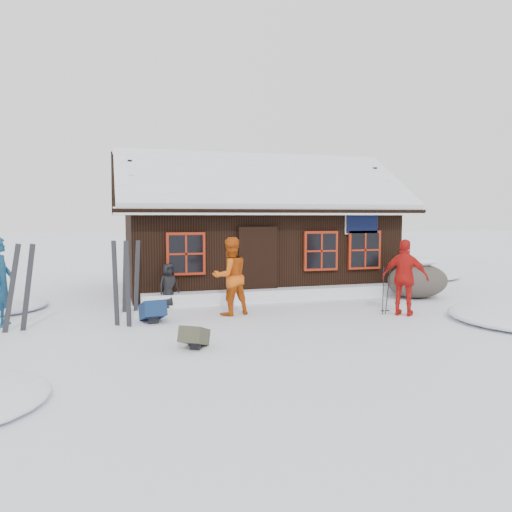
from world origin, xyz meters
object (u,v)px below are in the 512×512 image
object	(u,v)px
ski_pair_left	(20,289)
ski_poles	(385,291)
backpack_olive	(194,340)
skier_orange_left	(230,276)
skier_orange_right	(405,278)
skier_crouched	(169,285)
skier_teal	(0,282)
boulder	(417,280)
backpack_blue	(153,314)

from	to	relation	value
ski_pair_left	ski_poles	bearing A→B (deg)	1.69
ski_pair_left	backpack_olive	bearing A→B (deg)	-30.36
skier_orange_left	skier_orange_right	xyz separation A→B (m)	(3.94, -1.24, -0.02)
skier_crouched	ski_pair_left	distance (m)	3.74
ski_pair_left	skier_orange_right	bearing A→B (deg)	-0.11
skier_teal	skier_crouched	xyz separation A→B (m)	(3.70, 1.21, -0.39)
skier_teal	skier_crouched	size ratio (longest dim) A/B	1.68
skier_teal	boulder	world-z (taller)	skier_teal
skier_orange_left	backpack_olive	xyz separation A→B (m)	(-1.32, -2.74, -0.78)
skier_crouched	ski_poles	xyz separation A→B (m)	(4.90, -2.38, -0.02)
boulder	ski_pair_left	world-z (taller)	ski_pair_left
boulder	ski_pair_left	xyz separation A→B (m)	(-10.25, -1.35, 0.35)
skier_orange_left	ski_pair_left	xyz separation A→B (m)	(-4.51, -0.46, -0.05)
skier_orange_left	skier_teal	bearing A→B (deg)	-16.63
skier_orange_left	skier_crouched	world-z (taller)	skier_orange_left
skier_crouched	backpack_blue	bearing A→B (deg)	-131.53
skier_orange_left	skier_orange_right	bearing A→B (deg)	148.41
skier_orange_left	backpack_blue	xyz separation A→B (m)	(-1.85, -0.31, -0.75)
skier_teal	backpack_blue	xyz separation A→B (m)	(3.14, -0.53, -0.78)
skier_teal	skier_orange_left	distance (m)	5.00
ski_pair_left	backpack_blue	xyz separation A→B (m)	(2.66, 0.15, -0.71)
skier_orange_left	ski_poles	size ratio (longest dim) A/B	1.58
backpack_blue	backpack_olive	distance (m)	2.49
ski_poles	backpack_blue	bearing A→B (deg)	173.29
skier_teal	skier_orange_right	bearing A→B (deg)	-93.60
skier_crouched	boulder	xyz separation A→B (m)	(7.04, -0.54, -0.04)
skier_crouched	skier_teal	bearing A→B (deg)	174.25
skier_crouched	backpack_olive	xyz separation A→B (m)	(-0.02, -4.17, -0.42)
skier_teal	boulder	xyz separation A→B (m)	(10.73, 0.67, -0.43)
skier_crouched	backpack_blue	size ratio (longest dim) A/B	1.76
skier_teal	skier_crouched	distance (m)	3.91
ski_poles	skier_orange_right	bearing A→B (deg)	-40.23
skier_orange_right	skier_crouched	distance (m)	5.89
skier_orange_left	boulder	world-z (taller)	skier_orange_left
backpack_blue	skier_orange_left	bearing A→B (deg)	0.19
skier_orange_right	boulder	xyz separation A→B (m)	(1.80, 2.13, -0.37)
boulder	backpack_olive	distance (m)	7.95
ski_poles	ski_pair_left	bearing A→B (deg)	176.54
ski_poles	skier_teal	bearing A→B (deg)	172.25
skier_crouched	ski_pair_left	size ratio (longest dim) A/B	0.61
boulder	ski_poles	xyz separation A→B (m)	(-2.14, -1.84, 0.02)
skier_crouched	backpack_olive	world-z (taller)	skier_crouched
skier_orange_right	boulder	world-z (taller)	skier_orange_right
ski_pair_left	ski_poles	distance (m)	8.13
backpack_olive	ski_pair_left	bearing A→B (deg)	176.20
ski_pair_left	backpack_blue	size ratio (longest dim) A/B	2.87
skier_crouched	ski_pair_left	bearing A→B (deg)	-173.43
skier_teal	ski_pair_left	world-z (taller)	skier_teal
skier_teal	skier_crouched	world-z (taller)	skier_teal
skier_orange_right	boulder	size ratio (longest dim) A/B	1.01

